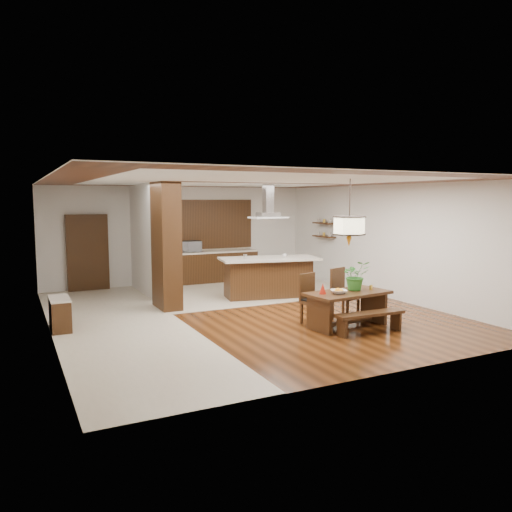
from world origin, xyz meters
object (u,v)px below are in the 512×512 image
fruit_bowl (339,292)px  microwave (191,246)px  dining_table (348,301)px  dining_chair_right (345,294)px  range_hood (268,201)px  dining_chair_left (315,299)px  hallway_console (60,314)px  island_cup (285,255)px  pendant_lantern (349,213)px  foliage_plant (356,275)px  kitchen_island (268,277)px  dining_bench (370,323)px

fruit_bowl → microwave: 6.41m
dining_table → dining_chair_right: (0.36, 0.56, 0.02)m
range_hood → dining_chair_left: bearing=-99.3°
hallway_console → island_cup: (5.53, 1.01, 0.76)m
dining_table → fruit_bowl: (-0.27, -0.08, 0.22)m
pendant_lantern → range_hood: 3.38m
dining_chair_left → range_hood: (0.47, 2.91, 1.96)m
dining_table → fruit_bowl: 0.36m
dining_table → dining_chair_right: 0.66m
dining_chair_right → foliage_plant: foliage_plant is taller
dining_chair_left → island_cup: 2.98m
dining_chair_left → kitchen_island: 2.95m
dining_bench → dining_chair_right: size_ratio=1.34×
pendant_lantern → fruit_bowl: (-0.27, -0.08, -1.51)m
fruit_bowl → range_hood: size_ratio=0.34×
dining_chair_left → kitchen_island: (0.47, 2.91, 0.02)m
dining_chair_right → pendant_lantern: (-0.36, -0.56, 1.71)m
hallway_console → dining_table: size_ratio=0.50×
dining_table → pendant_lantern: 1.73m
dining_bench → dining_chair_left: bearing=117.0°
microwave → hallway_console: bearing=-131.9°
range_hood → island_cup: bearing=-17.2°
kitchen_island → microwave: (-1.09, 2.90, 0.59)m
dining_bench → microwave: 7.03m
foliage_plant → microwave: 6.33m
hallway_console → pendant_lantern: bearing=-23.7°
dining_table → microwave: (-1.09, 6.27, 0.60)m
pendant_lantern → microwave: size_ratio=2.22×
microwave → dining_chair_left: bearing=-80.9°
dining_chair_right → fruit_bowl: (-0.63, -0.63, 0.20)m
fruit_bowl → microwave: (-0.81, 6.35, 0.38)m
hallway_console → pendant_lantern: (5.11, -2.24, 1.93)m
dining_chair_right → fruit_bowl: 0.91m
kitchen_island → range_hood: size_ratio=2.94×
island_cup → dining_bench: bearing=-95.1°
dining_bench → microwave: bearing=99.5°
dining_table → pendant_lantern: (0.00, -0.00, 1.73)m
island_cup → range_hood: bearing=162.8°
pendant_lantern → foliage_plant: pendant_lantern is taller
kitchen_island → pendant_lantern: bearing=-78.9°
dining_chair_left → dining_chair_right: size_ratio=0.95×
dining_bench → kitchen_island: 3.98m
hallway_console → microwave: 5.75m
foliage_plant → dining_table: bearing=-160.4°
dining_bench → dining_chair_right: dining_chair_right is taller
dining_bench → dining_chair_left: dining_chair_left is taller
pendant_lantern → kitchen_island: bearing=90.0°
dining_table → foliage_plant: (0.25, 0.09, 0.48)m
foliage_plant → hallway_console: bearing=158.1°
dining_table → kitchen_island: (0.00, 3.37, 0.01)m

